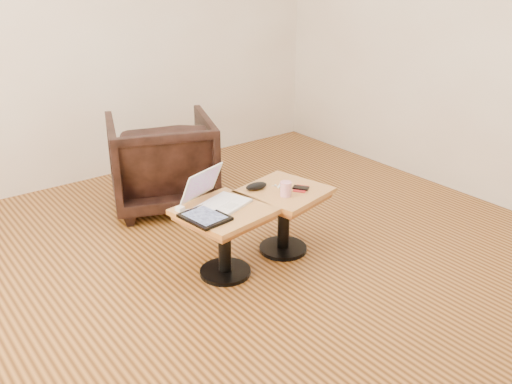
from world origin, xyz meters
TOP-DOWN VIEW (x-y plane):
  - room_shell at (0.00, 0.00)m, footprint 4.52×4.52m
  - side_table_left at (-0.07, 0.19)m, footprint 0.56×0.56m
  - side_table_right at (0.42, 0.21)m, footprint 0.59×0.59m
  - laptop at (-0.07, 0.28)m, footprint 0.41×0.40m
  - tablet at (-0.22, 0.15)m, footprint 0.24×0.29m
  - charging_adapter at (-0.28, 0.33)m, footprint 0.05×0.05m
  - glasses_case at (0.27, 0.32)m, footprint 0.16×0.08m
  - striped_cup at (0.36, 0.13)m, footprint 0.09×0.09m
  - earbuds_tangle at (0.42, 0.26)m, footprint 0.08×0.06m
  - phone_on_sleeve at (0.51, 0.15)m, footprint 0.14×0.13m
  - armchair at (0.14, 1.36)m, footprint 1.00×1.01m

SIDE VIEW (x-z plane):
  - side_table_left at x=-0.07m, z-range 0.11..0.56m
  - side_table_right at x=0.42m, z-range 0.11..0.56m
  - armchair at x=0.14m, z-range 0.00..0.72m
  - phone_on_sleeve at x=0.51m, z-range 0.44..0.46m
  - earbuds_tangle at x=0.42m, z-range 0.44..0.46m
  - tablet at x=-0.22m, z-range 0.44..0.46m
  - charging_adapter at x=-0.28m, z-range 0.44..0.47m
  - glasses_case at x=0.27m, z-range 0.44..0.49m
  - laptop at x=-0.07m, z-range 0.38..0.60m
  - striped_cup at x=0.36m, z-range 0.44..0.54m
  - room_shell at x=0.00m, z-range 0.00..2.71m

